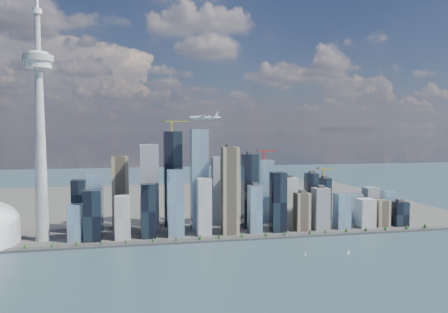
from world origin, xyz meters
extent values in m
plane|color=#2C444E|center=(0.00, 0.00, 0.00)|extent=(4000.00, 4000.00, 0.00)
cube|color=#383838|center=(0.00, 250.00, 2.00)|extent=(1100.00, 22.00, 4.00)
cube|color=#4C4C47|center=(0.00, 700.00, 1.50)|extent=(1400.00, 900.00, 3.00)
cylinder|color=#3F2D1E|center=(-303.33, 250.00, 5.20)|extent=(1.00, 1.00, 2.40)
cone|color=#1E491A|center=(-303.33, 250.00, 8.80)|extent=(7.20, 7.20, 8.00)
cylinder|color=#3F2D1E|center=(-216.67, 250.00, 5.20)|extent=(1.00, 1.00, 2.40)
cone|color=#1E491A|center=(-216.67, 250.00, 8.80)|extent=(7.20, 7.20, 8.00)
cylinder|color=#3F2D1E|center=(-130.00, 250.00, 5.20)|extent=(1.00, 1.00, 2.40)
cone|color=#1E491A|center=(-130.00, 250.00, 8.80)|extent=(7.20, 7.20, 8.00)
cylinder|color=#3F2D1E|center=(-43.33, 250.00, 5.20)|extent=(1.00, 1.00, 2.40)
cone|color=#1E491A|center=(-43.33, 250.00, 8.80)|extent=(7.20, 7.20, 8.00)
cylinder|color=#3F2D1E|center=(43.33, 250.00, 5.20)|extent=(1.00, 1.00, 2.40)
cone|color=#1E491A|center=(43.33, 250.00, 8.80)|extent=(7.20, 7.20, 8.00)
cylinder|color=#3F2D1E|center=(130.00, 250.00, 5.20)|extent=(1.00, 1.00, 2.40)
cone|color=#1E491A|center=(130.00, 250.00, 8.80)|extent=(7.20, 7.20, 8.00)
cylinder|color=#3F2D1E|center=(216.67, 250.00, 5.20)|extent=(1.00, 1.00, 2.40)
cone|color=#1E491A|center=(216.67, 250.00, 8.80)|extent=(7.20, 7.20, 8.00)
cylinder|color=#3F2D1E|center=(303.33, 250.00, 5.20)|extent=(1.00, 1.00, 2.40)
cone|color=#1E491A|center=(303.33, 250.00, 8.80)|extent=(7.20, 7.20, 8.00)
cylinder|color=#3F2D1E|center=(390.00, 250.00, 5.20)|extent=(1.00, 1.00, 2.40)
cone|color=#1E491A|center=(390.00, 250.00, 8.80)|extent=(7.20, 7.20, 8.00)
cylinder|color=#3F2D1E|center=(476.67, 250.00, 5.20)|extent=(1.00, 1.00, 2.40)
cone|color=#1E491A|center=(476.67, 250.00, 8.80)|extent=(7.20, 7.20, 8.00)
cube|color=black|center=(-200.00, 290.00, 52.75)|extent=(34.00, 34.00, 99.49)
cube|color=#7EA8BF|center=(-200.00, 340.00, 66.31)|extent=(30.00, 30.00, 126.63)
cube|color=#B4B3AF|center=(-150.00, 290.00, 45.96)|extent=(30.00, 30.00, 85.92)
cube|color=#9D896B|center=(-150.00, 395.00, 82.14)|extent=(36.00, 36.00, 158.28)
cube|color=slate|center=(-95.00, 340.00, 95.71)|extent=(38.00, 38.00, 185.42)
cube|color=black|center=(-95.00, 290.00, 57.27)|extent=(28.00, 28.00, 108.54)
cube|color=#7EA8BF|center=(-40.00, 290.00, 70.84)|extent=(32.00, 32.00, 135.67)
cube|color=black|center=(-40.00, 395.00, 109.28)|extent=(40.00, 40.00, 212.55)
cube|color=#7EA8BF|center=(15.00, 340.00, 111.54)|extent=(36.00, 36.00, 217.07)
cube|color=#B4B3AF|center=(15.00, 290.00, 61.79)|extent=(28.00, 28.00, 117.58)
cube|color=#9D896B|center=(70.00, 290.00, 93.45)|extent=(34.00, 34.00, 180.89)
cube|color=slate|center=(70.00, 395.00, 79.88)|extent=(30.00, 30.00, 153.76)
cube|color=black|center=(125.00, 340.00, 84.40)|extent=(32.00, 32.00, 162.80)
cube|color=#7EA8BF|center=(125.00, 290.00, 52.75)|extent=(26.00, 26.00, 99.49)
cube|color=black|center=(175.00, 290.00, 66.31)|extent=(30.00, 30.00, 126.63)
cube|color=#7EA8BF|center=(175.00, 395.00, 75.36)|extent=(34.00, 34.00, 144.72)
cube|color=#B4B3AF|center=(225.00, 340.00, 57.27)|extent=(28.00, 28.00, 108.54)
cube|color=#9D896B|center=(225.00, 290.00, 43.70)|extent=(30.00, 30.00, 81.40)
cube|color=slate|center=(275.00, 290.00, 48.22)|extent=(32.00, 32.00, 90.45)
cube|color=black|center=(275.00, 340.00, 61.79)|extent=(26.00, 26.00, 117.58)
cube|color=#7EA8BF|center=(325.00, 290.00, 41.44)|extent=(30.00, 30.00, 76.88)
cube|color=black|center=(325.00, 395.00, 52.75)|extent=(28.00, 28.00, 99.49)
cube|color=#7EA8BF|center=(375.00, 340.00, 36.92)|extent=(30.00, 30.00, 67.84)
cube|color=#B4B3AF|center=(375.00, 290.00, 34.66)|extent=(34.00, 34.00, 63.31)
cube|color=#9D896B|center=(420.00, 290.00, 32.40)|extent=(28.00, 28.00, 58.79)
cube|color=slate|center=(420.00, 340.00, 43.70)|extent=(30.00, 30.00, 81.40)
cube|color=black|center=(465.00, 290.00, 30.13)|extent=(32.00, 32.00, 54.27)
cube|color=#7EA8BF|center=(465.00, 340.00, 39.18)|extent=(26.00, 26.00, 72.36)
cube|color=black|center=(-240.00, 395.00, 57.27)|extent=(30.00, 30.00, 108.54)
cube|color=#7EA8BF|center=(-240.00, 290.00, 39.18)|extent=(26.00, 26.00, 72.36)
cube|color=gold|center=(-40.00, 395.00, 226.55)|extent=(3.00, 3.00, 22.00)
cube|color=gold|center=(-31.75, 395.00, 237.55)|extent=(55.00, 2.20, 2.20)
cube|color=#383838|center=(-56.50, 395.00, 239.55)|extent=(6.00, 4.00, 4.00)
cube|color=#B21E19|center=(175.00, 395.00, 158.72)|extent=(3.00, 3.00, 22.00)
cube|color=#B21E19|center=(182.20, 395.00, 169.72)|extent=(48.00, 2.20, 2.20)
cube|color=#383838|center=(160.60, 395.00, 171.72)|extent=(6.00, 4.00, 4.00)
cube|color=gold|center=(325.00, 395.00, 113.49)|extent=(3.00, 3.00, 22.00)
cube|color=gold|center=(331.75, 395.00, 124.49)|extent=(45.00, 2.20, 2.20)
cube|color=#383838|center=(311.50, 395.00, 126.49)|extent=(6.00, 4.00, 4.00)
cone|color=gray|center=(-300.00, 310.00, 173.00)|extent=(26.00, 26.00, 340.00)
cylinder|color=#BEBEBE|center=(-300.00, 310.00, 343.00)|extent=(48.00, 48.00, 14.00)
cylinder|color=gray|center=(-300.00, 310.00, 355.00)|extent=(56.00, 56.00, 12.00)
ellipsoid|color=#BEBEBE|center=(-300.00, 310.00, 363.00)|extent=(40.00, 40.00, 14.00)
cylinder|color=gray|center=(-300.00, 310.00, 403.00)|extent=(11.00, 11.00, 80.00)
cylinder|color=#BEBEBE|center=(-300.00, 310.00, 443.00)|extent=(18.00, 18.00, 10.00)
cylinder|color=silver|center=(4.85, 217.43, 241.42)|extent=(49.82, 13.91, 6.09)
cone|color=silver|center=(-20.51, 221.53, 241.42)|extent=(7.55, 7.08, 6.09)
cone|color=silver|center=(31.15, 213.18, 241.42)|extent=(10.37, 7.53, 6.09)
cube|color=silver|center=(2.97, 217.73, 244.65)|extent=(16.02, 53.82, 0.95)
cylinder|color=silver|center=(1.30, 207.40, 243.13)|extent=(10.88, 5.05, 3.43)
cylinder|color=silver|center=(4.64, 228.07, 243.13)|extent=(10.88, 5.05, 3.43)
cylinder|color=#3F3F3F|center=(-4.33, 208.31, 243.13)|extent=(1.50, 7.56, 7.61)
cylinder|color=#3F3F3F|center=(-0.99, 228.98, 243.13)|extent=(1.50, 7.56, 7.61)
cube|color=silver|center=(28.34, 213.63, 247.51)|extent=(5.38, 1.60, 10.47)
cube|color=silver|center=(28.34, 213.63, 252.84)|extent=(6.87, 17.58, 0.67)
cube|color=silver|center=(166.82, 118.58, 0.34)|extent=(5.15, 1.68, 0.68)
cylinder|color=#999999|center=(166.82, 118.58, 4.25)|extent=(0.20, 0.20, 7.65)
cube|color=silver|center=(244.40, 110.68, 0.41)|extent=(6.48, 3.97, 0.83)
cylinder|color=#999999|center=(244.40, 110.68, 5.18)|extent=(0.25, 0.25, 9.33)
camera|label=1|loc=(-122.65, -585.09, 218.71)|focal=35.00mm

